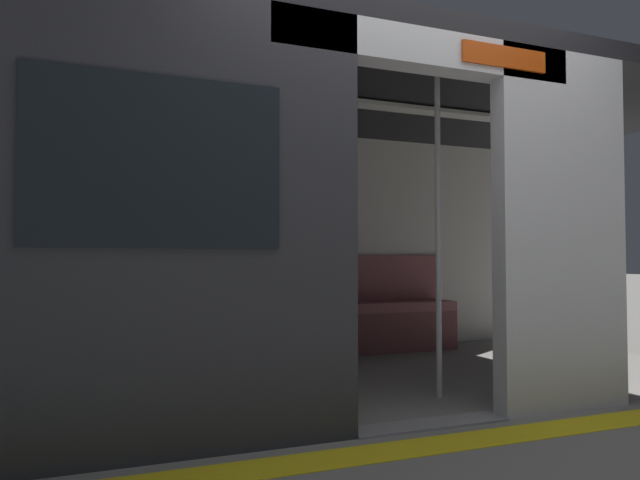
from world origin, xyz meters
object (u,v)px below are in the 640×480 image
at_px(bench_seat, 290,317).
at_px(person_seated, 263,281).
at_px(train_car, 330,177).
at_px(book, 307,302).
at_px(grab_pole_far, 438,234).
at_px(grab_pole_door, 332,231).
at_px(handbag, 213,297).

relative_size(bench_seat, person_seated, 2.78).
bearing_deg(train_car, person_seated, -78.01).
height_order(bench_seat, book, book).
distance_m(person_seated, grab_pole_far, 1.90).
bearing_deg(person_seated, grab_pole_far, 110.69).
distance_m(train_car, grab_pole_door, 1.00).
height_order(train_car, bench_seat, train_car).
bearing_deg(grab_pole_far, grab_pole_door, 7.46).
bearing_deg(grab_pole_door, book, -106.23).
bearing_deg(grab_pole_far, handbag, -59.80).
height_order(train_car, person_seated, train_car).
bearing_deg(book, bench_seat, 44.28).
xyz_separation_m(train_car, grab_pole_door, (0.34, 0.83, -0.44)).
distance_m(person_seated, handbag, 0.45).
relative_size(person_seated, grab_pole_far, 0.58).
relative_size(book, grab_pole_door, 0.11).
relative_size(person_seated, handbag, 4.62).
bearing_deg(bench_seat, grab_pole_far, 102.26).
bearing_deg(person_seated, book, -167.69).
bearing_deg(grab_pole_far, bench_seat, -77.74).
relative_size(train_car, handbag, 24.62).
xyz_separation_m(book, grab_pole_door, (0.57, 1.94, 0.56)).
bearing_deg(book, grab_pole_far, 126.58).
xyz_separation_m(bench_seat, grab_pole_door, (0.39, 1.90, 0.68)).
distance_m(book, grab_pole_door, 2.10).
xyz_separation_m(bench_seat, grab_pole_far, (-0.39, 1.80, 0.68)).
height_order(person_seated, book, person_seated).
bearing_deg(grab_pole_far, book, -83.33).
bearing_deg(book, person_seated, 42.21).
relative_size(person_seated, grab_pole_door, 0.58).
height_order(train_car, grab_pole_far, train_car).
bearing_deg(handbag, person_seated, 166.51).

